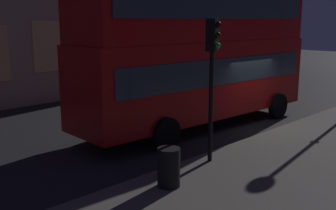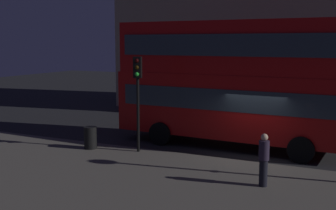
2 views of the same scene
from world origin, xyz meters
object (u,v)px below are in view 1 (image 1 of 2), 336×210
(traffic_light_near_kerb, at_px, (212,60))
(traffic_light_far_side, at_px, (264,40))
(double_decker_bus, at_px, (199,46))
(litter_bin, at_px, (169,167))

(traffic_light_near_kerb, height_order, traffic_light_far_side, traffic_light_near_kerb)
(double_decker_bus, xyz_separation_m, traffic_light_far_side, (9.45, 3.10, -0.21))
(traffic_light_far_side, relative_size, litter_bin, 4.24)
(traffic_light_near_kerb, xyz_separation_m, traffic_light_far_side, (12.37, 6.05, -0.08))
(litter_bin, bearing_deg, traffic_light_near_kerb, 11.51)
(traffic_light_near_kerb, xyz_separation_m, litter_bin, (-2.08, -0.42, -2.34))
(traffic_light_far_side, distance_m, litter_bin, 15.99)
(double_decker_bus, bearing_deg, traffic_light_far_side, 21.17)
(traffic_light_near_kerb, distance_m, litter_bin, 3.15)
(litter_bin, bearing_deg, traffic_light_far_side, 24.13)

